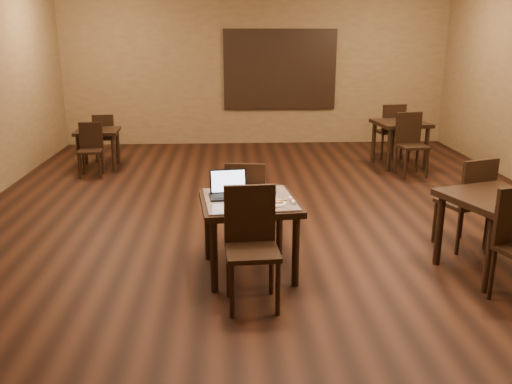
{
  "coord_description": "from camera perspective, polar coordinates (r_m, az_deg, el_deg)",
  "views": [
    {
      "loc": [
        -0.57,
        -6.52,
        2.31
      ],
      "look_at": [
        -0.33,
        -1.61,
        0.85
      ],
      "focal_mm": 38.0,
      "sensor_mm": 36.0,
      "label": 1
    }
  ],
  "objects": [
    {
      "name": "other_table_b",
      "position": [
        9.86,
        -16.31,
        5.66
      ],
      "size": [
        0.76,
        0.76,
        0.68
      ],
      "rotation": [
        0.0,
        0.0,
        0.06
      ],
      "color": "black",
      "rests_on": "ground"
    },
    {
      "name": "napkin_roll",
      "position": [
        5.1,
        3.83,
        -0.9
      ],
      "size": [
        0.06,
        0.18,
        0.04
      ],
      "rotation": [
        0.0,
        0.0,
        0.15
      ],
      "color": "white",
      "rests_on": "tiled_table"
    },
    {
      "name": "other_table_c",
      "position": [
        5.72,
        23.78,
        -1.62
      ],
      "size": [
        1.08,
        1.08,
        0.8
      ],
      "rotation": [
        0.0,
        0.0,
        0.33
      ],
      "color": "black",
      "rests_on": "ground"
    },
    {
      "name": "other_table_b_chair_far",
      "position": [
        10.36,
        -15.63,
        5.82
      ],
      "size": [
        0.4,
        0.4,
        0.87
      ],
      "rotation": [
        0.0,
        0.0,
        3.2
      ],
      "color": "black",
      "rests_on": "ground"
    },
    {
      "name": "other_table_a_chair_far",
      "position": [
        10.48,
        14.01,
        6.56
      ],
      "size": [
        0.5,
        0.5,
        1.03
      ],
      "rotation": [
        0.0,
        0.0,
        3.27
      ],
      "color": "black",
      "rests_on": "ground"
    },
    {
      "name": "wall_back",
      "position": [
        11.56,
        -0.01,
        12.51
      ],
      "size": [
        8.0,
        0.02,
        3.0
      ],
      "primitive_type": "cube",
      "color": "olive",
      "rests_on": "ground"
    },
    {
      "name": "other_table_c_chair_far",
      "position": [
        6.28,
        21.54,
        -0.61
      ],
      "size": [
        0.57,
        0.57,
        1.03
      ],
      "rotation": [
        0.0,
        0.0,
        3.47
      ],
      "color": "black",
      "rests_on": "ground"
    },
    {
      "name": "chair_main_far",
      "position": [
        5.86,
        -1.05,
        -0.85
      ],
      "size": [
        0.48,
        0.48,
        0.99
      ],
      "rotation": [
        0.0,
        0.0,
        3.01
      ],
      "color": "black",
      "rests_on": "ground"
    },
    {
      "name": "pizza_whole",
      "position": [
        5.44,
        0.44,
        0.23
      ],
      "size": [
        0.32,
        0.32,
        0.02
      ],
      "color": "beige",
      "rests_on": "pizza_pan"
    },
    {
      "name": "pizza_pan",
      "position": [
        5.45,
        0.44,
        0.1
      ],
      "size": [
        0.36,
        0.36,
        0.01
      ],
      "primitive_type": "cylinder",
      "color": "silver",
      "rests_on": "tiled_table"
    },
    {
      "name": "laptop",
      "position": [
        5.29,
        -2.93,
        0.27
      ],
      "size": [
        0.39,
        0.32,
        0.25
      ],
      "rotation": [
        0.0,
        0.0,
        0.12
      ],
      "color": "black",
      "rests_on": "tiled_table"
    },
    {
      "name": "pizza_slice",
      "position": [
        5.05,
        1.85,
        -1.03
      ],
      "size": [
        0.21,
        0.21,
        0.02
      ],
      "primitive_type": null,
      "rotation": [
        0.0,
        0.0,
        0.19
      ],
      "color": "beige",
      "rests_on": "plate"
    },
    {
      "name": "other_table_a_chair_near",
      "position": [
        9.35,
        15.95,
        5.25
      ],
      "size": [
        0.5,
        0.5,
        1.03
      ],
      "rotation": [
        0.0,
        0.0,
        0.13
      ],
      "color": "black",
      "rests_on": "ground"
    },
    {
      "name": "plate",
      "position": [
        5.05,
        1.85,
        -1.19
      ],
      "size": [
        0.25,
        0.25,
        0.01
      ],
      "primitive_type": "cylinder",
      "color": "white",
      "rests_on": "tiled_table"
    },
    {
      "name": "other_table_b_chair_near",
      "position": [
        9.39,
        -16.99,
        4.66
      ],
      "size": [
        0.4,
        0.4,
        0.87
      ],
      "rotation": [
        0.0,
        0.0,
        0.06
      ],
      "color": "black",
      "rests_on": "ground"
    },
    {
      "name": "wall_front",
      "position": [
        1.81,
        16.21,
        -10.65
      ],
      "size": [
        8.0,
        0.02,
        3.0
      ],
      "primitive_type": "cube",
      "color": "olive",
      "rests_on": "ground"
    },
    {
      "name": "chair_main_near",
      "position": [
        4.7,
        -0.51,
        -4.96
      ],
      "size": [
        0.48,
        0.48,
        1.04
      ],
      "rotation": [
        0.0,
        0.0,
        0.07
      ],
      "color": "black",
      "rests_on": "ground"
    },
    {
      "name": "spatula",
      "position": [
        5.42,
        0.67,
        0.27
      ],
      "size": [
        0.26,
        0.23,
        0.01
      ],
      "primitive_type": "cube",
      "rotation": [
        0.0,
        0.0,
        0.95
      ],
      "color": "silver",
      "rests_on": "pizza_whole"
    },
    {
      "name": "mural",
      "position": [
        11.55,
        2.54,
        12.74
      ],
      "size": [
        2.34,
        0.05,
        1.64
      ],
      "color": "#264F8C",
      "rests_on": "wall_back"
    },
    {
      "name": "ground",
      "position": [
        6.94,
        2.05,
        -2.92
      ],
      "size": [
        10.0,
        10.0,
        0.0
      ],
      "primitive_type": "plane",
      "color": "black",
      "rests_on": "ground"
    },
    {
      "name": "other_table_a",
      "position": [
        9.9,
        14.96,
        6.41
      ],
      "size": [
        0.95,
        0.95,
        0.8
      ],
      "rotation": [
        0.0,
        0.0,
        0.13
      ],
      "color": "black",
      "rests_on": "ground"
    },
    {
      "name": "tiled_table",
      "position": [
        5.24,
        -0.72,
        -1.78
      ],
      "size": [
        1.01,
        1.01,
        0.76
      ],
      "rotation": [
        0.0,
        0.0,
        0.11
      ],
      "color": "black",
      "rests_on": "ground"
    }
  ]
}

